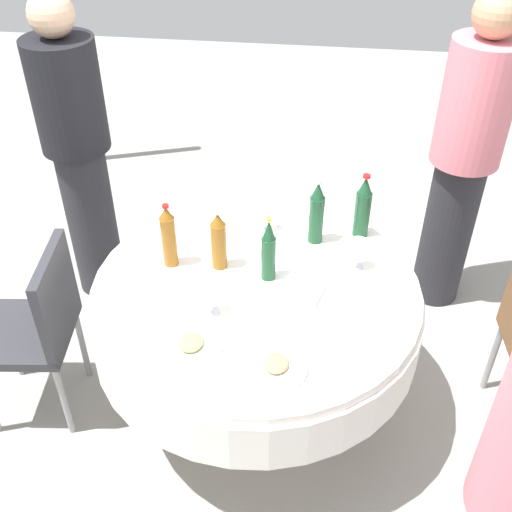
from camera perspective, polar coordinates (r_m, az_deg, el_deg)
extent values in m
plane|color=gray|center=(3.03, 0.00, -13.38)|extent=(10.00, 10.00, 0.00)
cylinder|color=white|center=(2.51, 0.00, -3.02)|extent=(1.33, 1.33, 0.04)
cylinder|color=white|center=(2.59, 0.00, -5.19)|extent=(1.36, 1.36, 0.22)
cylinder|color=slate|center=(2.85, 0.00, -10.35)|extent=(0.14, 0.14, 0.48)
cylinder|color=slate|center=(3.02, 0.00, -13.20)|extent=(0.56, 0.56, 0.03)
cylinder|color=#8C5619|center=(2.56, -8.02, 1.36)|extent=(0.06, 0.06, 0.23)
cone|color=#8C5619|center=(2.48, -8.30, 3.98)|extent=(0.06, 0.06, 0.05)
cylinder|color=red|center=(2.46, -8.37, 4.59)|extent=(0.03, 0.03, 0.01)
cylinder|color=#194728|center=(2.68, 5.58, 3.37)|extent=(0.07, 0.07, 0.22)
cone|color=#194728|center=(2.60, 5.77, 6.04)|extent=(0.06, 0.06, 0.07)
cylinder|color=silver|center=(2.58, 5.83, 6.85)|extent=(0.02, 0.02, 0.01)
cylinder|color=#194728|center=(2.47, 1.16, -0.21)|extent=(0.06, 0.06, 0.20)
cone|color=#194728|center=(2.39, 1.20, 2.43)|extent=(0.05, 0.05, 0.08)
cylinder|color=gold|center=(2.36, 1.21, 3.39)|extent=(0.02, 0.02, 0.01)
cylinder|color=#8C5619|center=(2.53, -3.46, 0.96)|extent=(0.06, 0.06, 0.21)
cone|color=#8C5619|center=(2.45, -3.57, 3.43)|extent=(0.06, 0.06, 0.05)
cylinder|color=silver|center=(2.43, -3.60, 4.06)|extent=(0.02, 0.02, 0.01)
cylinder|color=#194728|center=(2.75, 9.76, 3.83)|extent=(0.07, 0.07, 0.21)
cone|color=#194728|center=(2.67, 10.09, 6.42)|extent=(0.06, 0.06, 0.08)
cylinder|color=red|center=(2.65, 10.20, 7.27)|extent=(0.03, 0.03, 0.01)
cylinder|color=white|center=(2.80, 0.71, 2.50)|extent=(0.06, 0.06, 0.00)
cylinder|color=white|center=(2.78, 0.72, 3.18)|extent=(0.01, 0.01, 0.08)
cylinder|color=white|center=(2.73, 0.73, 4.49)|extent=(0.06, 0.06, 0.07)
cylinder|color=gold|center=(2.74, 0.73, 4.12)|extent=(0.05, 0.05, 0.03)
cylinder|color=white|center=(2.61, 9.22, -0.99)|extent=(0.06, 0.06, 0.00)
cylinder|color=white|center=(2.59, 9.29, -0.39)|extent=(0.01, 0.01, 0.07)
cylinder|color=white|center=(2.55, 9.44, 0.79)|extent=(0.07, 0.07, 0.07)
cylinder|color=white|center=(2.38, -4.08, -5.19)|extent=(0.06, 0.06, 0.00)
cylinder|color=white|center=(2.35, -4.12, -4.56)|extent=(0.01, 0.01, 0.07)
cylinder|color=white|center=(2.31, -4.19, -3.37)|extent=(0.07, 0.07, 0.06)
cylinder|color=white|center=(2.25, -6.01, -8.26)|extent=(0.23, 0.23, 0.02)
ellipsoid|color=#8C9E59|center=(2.24, -6.04, -7.94)|extent=(0.10, 0.09, 0.02)
cylinder|color=white|center=(2.17, 1.85, -10.20)|extent=(0.22, 0.22, 0.02)
ellipsoid|color=tan|center=(2.16, 1.86, -9.88)|extent=(0.10, 0.09, 0.02)
cube|color=silver|center=(2.40, 11.85, -5.52)|extent=(0.14, 0.14, 0.00)
cube|color=silver|center=(2.66, -0.17, 0.41)|extent=(0.02, 0.18, 0.00)
cube|color=silver|center=(2.38, -0.42, -5.07)|extent=(0.08, 0.17, 0.00)
cube|color=white|center=(2.46, 4.27, -3.22)|extent=(0.19, 0.19, 0.02)
cylinder|color=#26262B|center=(3.47, 17.23, 2.19)|extent=(0.26, 0.26, 0.86)
cylinder|color=#D8727F|center=(3.13, 19.72, 13.12)|extent=(0.34, 0.34, 0.60)
sphere|color=tan|center=(3.00, 21.44, 20.14)|extent=(0.22, 0.22, 0.22)
cylinder|color=#26262B|center=(3.50, -14.93, 3.21)|extent=(0.26, 0.26, 0.89)
cylinder|color=black|center=(3.16, -17.05, 13.98)|extent=(0.34, 0.34, 0.54)
sphere|color=#D8AD8C|center=(3.04, -18.42, 20.45)|extent=(0.21, 0.21, 0.21)
cylinder|color=gray|center=(2.92, 22.56, -13.44)|extent=(0.03, 0.03, 0.43)
cylinder|color=gray|center=(3.13, 21.03, -8.65)|extent=(0.03, 0.03, 0.43)
cube|color=#2D2D33|center=(2.88, -20.58, -6.72)|extent=(0.45, 0.45, 0.04)
cube|color=#2D2D33|center=(2.69, -17.96, -3.69)|extent=(0.40, 0.09, 0.42)
cylinder|color=gray|center=(3.21, -21.63, -7.48)|extent=(0.03, 0.03, 0.43)
cylinder|color=gray|center=(3.10, -15.75, -7.80)|extent=(0.03, 0.03, 0.43)
cylinder|color=gray|center=(2.89, -17.32, -12.59)|extent=(0.03, 0.03, 0.43)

